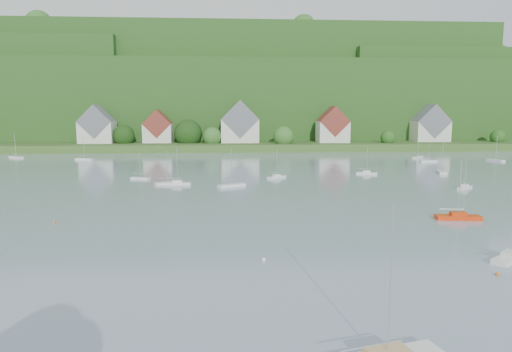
# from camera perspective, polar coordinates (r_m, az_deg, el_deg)

# --- Properties ---
(far_shore_strip) EXTENTS (600.00, 60.00, 3.00)m
(far_shore_strip) POSITION_cam_1_polar(r_m,az_deg,el_deg) (206.08, -3.54, 4.09)
(far_shore_strip) COLOR #32521E
(far_shore_strip) RESTS_ON ground
(forested_ridge) EXTENTS (620.00, 181.22, 69.89)m
(forested_ridge) POSITION_cam_1_polar(r_m,az_deg,el_deg) (274.30, -3.49, 9.51)
(forested_ridge) COLOR #133C13
(forested_ridge) RESTS_ON ground
(village_building_0) EXTENTS (14.00, 10.40, 16.00)m
(village_building_0) POSITION_cam_1_polar(r_m,az_deg,el_deg) (200.44, -19.57, 5.84)
(village_building_0) COLOR silver
(village_building_0) RESTS_ON far_shore_strip
(village_building_1) EXTENTS (12.00, 9.36, 14.00)m
(village_building_1) POSITION_cam_1_polar(r_m,az_deg,el_deg) (197.05, -12.36, 5.86)
(village_building_1) COLOR silver
(village_building_1) RESTS_ON far_shore_strip
(village_building_2) EXTENTS (16.00, 11.44, 18.00)m
(village_building_2) POSITION_cam_1_polar(r_m,az_deg,el_deg) (193.75, -2.07, 6.45)
(village_building_2) COLOR silver
(village_building_2) RESTS_ON far_shore_strip
(village_building_3) EXTENTS (13.00, 10.40, 15.50)m
(village_building_3) POSITION_cam_1_polar(r_m,az_deg,el_deg) (196.88, 9.73, 6.12)
(village_building_3) COLOR silver
(village_building_3) RESTS_ON far_shore_strip
(village_building_4) EXTENTS (15.00, 10.40, 16.50)m
(village_building_4) POSITION_cam_1_polar(r_m,az_deg,el_deg) (215.34, 21.29, 5.89)
(village_building_4) COLOR silver
(village_building_4) RESTS_ON far_shore_strip
(near_sailboat_3) EXTENTS (5.37, 4.49, 7.44)m
(near_sailboat_3) POSITION_cam_1_polar(r_m,az_deg,el_deg) (54.48, 29.56, -8.93)
(near_sailboat_3) COLOR silver
(near_sailboat_3) RESTS_ON ground
(near_sailboat_5) EXTENTS (6.50, 2.48, 8.56)m
(near_sailboat_5) POSITION_cam_1_polar(r_m,az_deg,el_deg) (71.59, 24.33, -4.72)
(near_sailboat_5) COLOR red
(near_sailboat_5) RESTS_ON ground
(mooring_buoy_1) EXTENTS (0.45, 0.45, 0.45)m
(mooring_buoy_1) POSITION_cam_1_polar(r_m,az_deg,el_deg) (47.60, 1.00, -10.76)
(mooring_buoy_1) COLOR white
(mooring_buoy_1) RESTS_ON ground
(mooring_buoy_2) EXTENTS (0.41, 0.41, 0.41)m
(mooring_buoy_2) POSITION_cam_1_polar(r_m,az_deg,el_deg) (49.32, 28.36, -11.07)
(mooring_buoy_2) COLOR orange
(mooring_buoy_2) RESTS_ON ground
(mooring_buoy_3) EXTENTS (0.47, 0.47, 0.47)m
(mooring_buoy_3) POSITION_cam_1_polar(r_m,az_deg,el_deg) (69.31, -24.27, -5.49)
(mooring_buoy_3) COLOR orange
(mooring_buoy_3) RESTS_ON ground
(far_sailboat_cluster) EXTENTS (196.95, 76.39, 8.74)m
(far_sailboat_cluster) POSITION_cam_1_polar(r_m,az_deg,el_deg) (125.82, 4.57, 1.11)
(far_sailboat_cluster) COLOR silver
(far_sailboat_cluster) RESTS_ON ground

